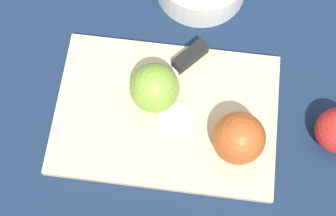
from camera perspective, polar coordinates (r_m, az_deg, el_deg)
The scene contains 6 objects.
ground_plane at distance 0.74m, azimuth 0.00°, elevation -0.93°, with size 4.00×4.00×0.00m, color #14233D.
cutting_board at distance 0.74m, azimuth 0.00°, elevation -0.74°, with size 0.38×0.28×0.02m.
apple_half_left at distance 0.68m, azimuth 8.86°, elevation -3.67°, with size 0.08×0.08×0.08m.
apple_half_right at distance 0.70m, azimuth -1.43°, elevation 2.47°, with size 0.08×0.08×0.08m.
knife at distance 0.76m, azimuth 2.47°, elevation 5.92°, with size 0.12×0.11×0.02m.
apple_slice at distance 0.72m, azimuth 1.17°, elevation -1.29°, with size 0.06×0.06×0.00m.
Camera 1 is at (0.00, 0.24, 0.70)m, focal length 50.00 mm.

